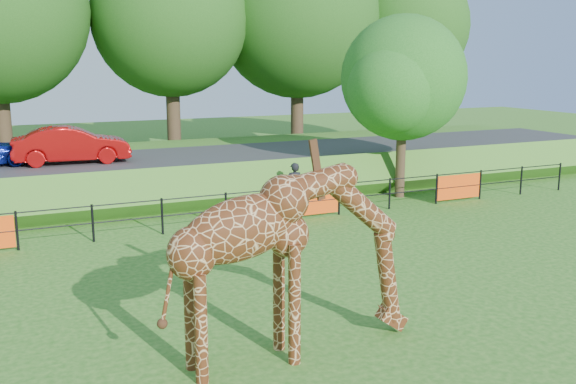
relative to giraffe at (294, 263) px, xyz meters
name	(u,v)px	position (x,y,z in m)	size (l,w,h in m)	color
ground	(356,320)	(1.77, 0.85, -1.69)	(90.00, 90.00, 0.00)	#246318
giraffe	(294,263)	(0.00, 0.00, 0.00)	(4.74, 0.87, 3.38)	#4F2510
perimeter_fence	(226,210)	(1.77, 8.85, -1.14)	(28.07, 0.10, 1.10)	black
embankment	(167,170)	(1.77, 16.35, -1.04)	(40.00, 9.00, 1.30)	#246318
road	(176,158)	(1.77, 14.85, -0.33)	(40.00, 5.00, 0.12)	#313133
car_red	(72,145)	(-2.09, 14.70, 0.40)	(1.42, 4.08, 1.34)	#AA0C0C
visitor	(294,186)	(4.72, 10.17, -0.87)	(0.60, 0.39, 1.65)	black
tree_east	(405,83)	(9.37, 10.48, 2.59)	(5.40, 4.71, 6.76)	#362918
bg_tree_line	(168,17)	(3.66, 22.85, 5.50)	(37.30, 8.80, 11.82)	#362918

